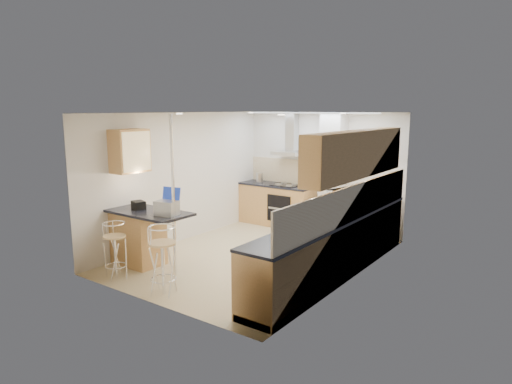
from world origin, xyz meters
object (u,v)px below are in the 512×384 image
Objects in this scene: microwave at (347,199)px; bread_bin at (305,226)px; laptop at (167,208)px; bar_stool_end at (163,260)px; bar_stool_near at (115,250)px.

bread_bin is at bearing -156.90° from microwave.
bar_stool_end is at bearing -60.07° from laptop.
microwave is 0.68× the size of bar_stool_near.
microwave is 1.73m from bread_bin.
bar_stool_near is 1.05m from bar_stool_end.
laptop is at bearing -156.82° from bread_bin.
microwave reaches higher than bar_stool_end.
microwave reaches higher than bar_stool_near.
laptop reaches higher than bar_stool_near.
bar_stool_end is 2.03m from bread_bin.
microwave is 2.95m from laptop.
microwave is 0.60× the size of bar_stool_end.
bar_stool_near is (-0.48, -0.64, -0.61)m from laptop.
laptop is at bearing 50.53° from bar_stool_near.
microwave is 3.80m from bar_stool_near.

